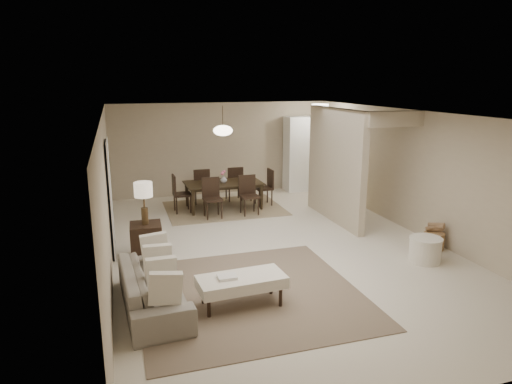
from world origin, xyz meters
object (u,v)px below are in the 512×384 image
object	(u,v)px
side_table	(146,240)
ottoman_bench	(241,282)
sofa	(153,288)
wicker_basket	(434,241)
pantry_cabinet	(306,154)
round_pouf	(425,250)
dining_table	(224,196)

from	to	relation	value
side_table	ottoman_bench	bearing A→B (deg)	-63.84
sofa	wicker_basket	bearing A→B (deg)	-85.10
sofa	wicker_basket	xyz separation A→B (m)	(5.20, 0.76, -0.13)
sofa	wicker_basket	distance (m)	5.26
side_table	wicker_basket	bearing A→B (deg)	-13.60
sofa	side_table	world-z (taller)	side_table
ottoman_bench	wicker_basket	bearing A→B (deg)	11.21
pantry_cabinet	wicker_basket	bearing A→B (deg)	-85.55
sofa	side_table	size ratio (longest dim) A/B	3.34
pantry_cabinet	sofa	size ratio (longest dim) A/B	1.05
round_pouf	sofa	bearing A→B (deg)	-176.45
ottoman_bench	round_pouf	xyz separation A→B (m)	(3.47, 0.59, -0.13)
side_table	dining_table	world-z (taller)	dining_table
sofa	round_pouf	size ratio (longest dim) A/B	3.58
round_pouf	dining_table	distance (m)	5.04
ottoman_bench	pantry_cabinet	bearing A→B (deg)	56.19
ottoman_bench	round_pouf	bearing A→B (deg)	6.09
ottoman_bench	dining_table	world-z (taller)	dining_table
sofa	ottoman_bench	world-z (taller)	sofa
wicker_basket	round_pouf	bearing A→B (deg)	-139.46
dining_table	wicker_basket	bearing A→B (deg)	-52.37
pantry_cabinet	round_pouf	world-z (taller)	pantry_cabinet
round_pouf	wicker_basket	distance (m)	0.73
pantry_cabinet	sofa	world-z (taller)	pantry_cabinet
wicker_basket	dining_table	bearing A→B (deg)	128.69
wicker_basket	pantry_cabinet	bearing A→B (deg)	94.45
sofa	round_pouf	world-z (taller)	sofa
wicker_basket	dining_table	xyz separation A→B (m)	(-3.10, 3.87, 0.17)
ottoman_bench	wicker_basket	xyz separation A→B (m)	(4.02, 1.06, -0.19)
ottoman_bench	wicker_basket	size ratio (longest dim) A/B	3.34
round_pouf	dining_table	bearing A→B (deg)	120.44
side_table	wicker_basket	xyz separation A→B (m)	(5.15, -1.25, -0.14)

